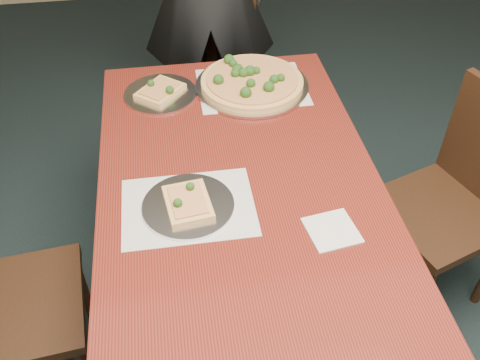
{
  "coord_description": "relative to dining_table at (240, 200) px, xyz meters",
  "views": [
    {
      "loc": [
        -0.35,
        -0.47,
        1.91
      ],
      "look_at": [
        -0.16,
        0.78,
        0.75
      ],
      "focal_mm": 40.0,
      "sensor_mm": 36.0,
      "label": 1
    }
  ],
  "objects": [
    {
      "name": "dining_table",
      "position": [
        0.0,
        0.0,
        0.0
      ],
      "size": [
        0.9,
        1.5,
        0.75
      ],
      "color": "#541610",
      "rests_on": "ground"
    },
    {
      "name": "chair_far",
      "position": [
        0.02,
        1.15,
        -0.14
      ],
      "size": [
        0.56,
        0.56,
        0.91
      ],
      "rotation": [
        0.0,
        0.0,
        -0.43
      ],
      "color": "black",
      "rests_on": "ground"
    },
    {
      "name": "chair_right",
      "position": [
        0.84,
        0.05,
        -0.14
      ],
      "size": [
        0.53,
        0.53,
        0.91
      ],
      "rotation": [
        0.0,
        0.0,
        -1.24
      ],
      "color": "black",
      "rests_on": "ground"
    },
    {
      "name": "placemat_main",
      "position": [
        0.13,
        0.53,
        0.09
      ],
      "size": [
        0.42,
        0.32,
        0.0
      ],
      "primitive_type": "cube",
      "color": "white",
      "rests_on": "dining_table"
    },
    {
      "name": "placemat_near",
      "position": [
        -0.17,
        -0.1,
        0.09
      ],
      "size": [
        0.4,
        0.3,
        0.0
      ],
      "primitive_type": "cube",
      "color": "white",
      "rests_on": "dining_table"
    },
    {
      "name": "pizza_pan",
      "position": [
        0.13,
        0.53,
        0.12
      ],
      "size": [
        0.44,
        0.44,
        0.08
      ],
      "color": "silver",
      "rests_on": "dining_table"
    },
    {
      "name": "slice_plate_near",
      "position": [
        -0.17,
        -0.1,
        0.11
      ],
      "size": [
        0.28,
        0.28,
        0.05
      ],
      "color": "silver",
      "rests_on": "dining_table"
    },
    {
      "name": "slice_plate_far",
      "position": [
        -0.23,
        0.53,
        0.1
      ],
      "size": [
        0.28,
        0.28,
        0.06
      ],
      "color": "silver",
      "rests_on": "dining_table"
    },
    {
      "name": "napkin",
      "position": [
        0.23,
        -0.26,
        0.09
      ],
      "size": [
        0.16,
        0.16,
        0.01
      ],
      "primitive_type": "cube",
      "rotation": [
        0.0,
        0.0,
        0.15
      ],
      "color": "white",
      "rests_on": "dining_table"
    }
  ]
}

